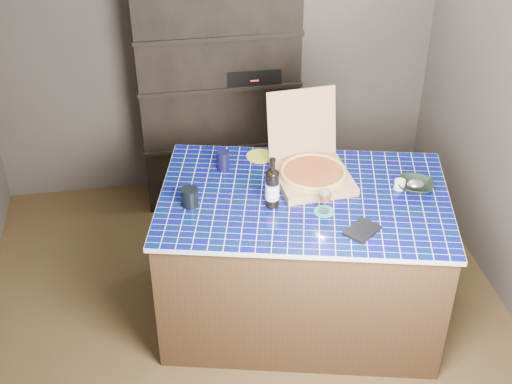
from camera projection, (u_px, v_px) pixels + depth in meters
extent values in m
plane|color=#4F3D22|center=(249.00, 320.00, 4.75)|extent=(3.50, 3.50, 0.00)
plane|color=#4F4845|center=(214.00, 42.00, 5.46)|extent=(3.50, 0.00, 3.50)
cube|color=black|center=(218.00, 96.00, 5.48)|extent=(1.20, 0.40, 1.80)
cube|color=black|center=(251.00, 70.00, 5.35)|extent=(0.40, 0.32, 0.12)
cube|color=#42261A|center=(301.00, 260.00, 4.56)|extent=(1.89, 1.41, 0.92)
cube|color=#041746|center=(304.00, 199.00, 4.29)|extent=(1.94, 1.46, 0.03)
cube|color=tan|center=(313.00, 178.00, 4.40)|extent=(0.48, 0.48, 0.05)
cube|color=tan|center=(302.00, 123.00, 4.47)|extent=(0.45, 0.14, 0.44)
cylinder|color=tan|center=(313.00, 174.00, 4.38)|extent=(0.41, 0.41, 0.01)
cylinder|color=maroon|center=(313.00, 172.00, 4.37)|extent=(0.36, 0.36, 0.01)
torus|color=tan|center=(313.00, 171.00, 4.37)|extent=(0.41, 0.41, 0.02)
cylinder|color=black|center=(272.00, 189.00, 4.14)|extent=(0.08, 0.08, 0.23)
ellipsoid|color=black|center=(272.00, 173.00, 4.07)|extent=(0.08, 0.08, 0.04)
cylinder|color=black|center=(273.00, 165.00, 4.04)|extent=(0.03, 0.03, 0.09)
cylinder|color=white|center=(272.00, 191.00, 4.15)|extent=(0.08, 0.08, 0.10)
cylinder|color=#3D7FD0|center=(272.00, 195.00, 4.16)|extent=(0.09, 0.09, 0.01)
cylinder|color=#3D7FD0|center=(272.00, 183.00, 4.11)|extent=(0.09, 0.09, 0.01)
cylinder|color=teal|center=(324.00, 211.00, 4.15)|extent=(0.12, 0.12, 0.01)
cylinder|color=white|center=(324.00, 211.00, 4.14)|extent=(0.06, 0.06, 0.00)
cylinder|color=white|center=(325.00, 206.00, 4.12)|extent=(0.01, 0.01, 0.07)
ellipsoid|color=white|center=(325.00, 195.00, 4.08)|extent=(0.07, 0.07, 0.10)
cylinder|color=#AC621B|center=(325.00, 197.00, 4.09)|extent=(0.06, 0.06, 0.04)
cylinder|color=white|center=(325.00, 193.00, 4.07)|extent=(0.06, 0.06, 0.02)
cylinder|color=black|center=(190.00, 197.00, 4.17)|extent=(0.10, 0.10, 0.11)
cube|color=black|center=(362.00, 230.00, 3.99)|extent=(0.24, 0.23, 0.02)
imported|color=black|center=(415.00, 186.00, 4.33)|extent=(0.28, 0.28, 0.05)
ellipsoid|color=silver|center=(416.00, 184.00, 4.32)|extent=(0.11, 0.09, 0.05)
cylinder|color=white|center=(400.00, 184.00, 4.33)|extent=(0.07, 0.07, 0.06)
cylinder|color=black|center=(223.00, 160.00, 4.49)|extent=(0.08, 0.08, 0.13)
cylinder|color=#B4C62A|center=(260.00, 156.00, 4.65)|extent=(0.18, 0.18, 0.01)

